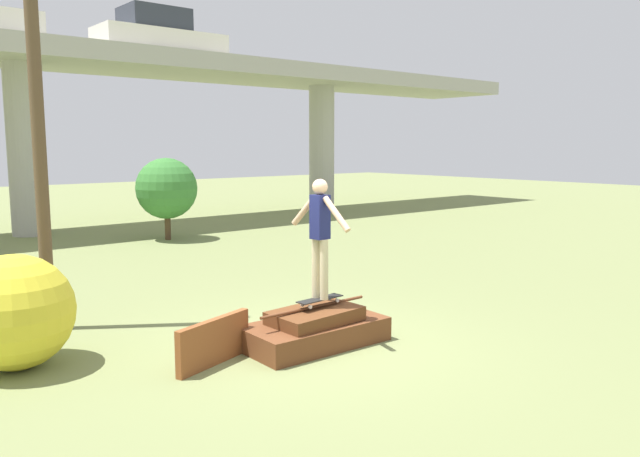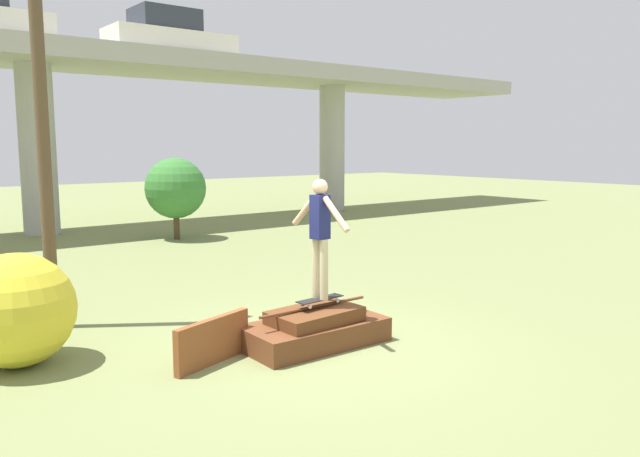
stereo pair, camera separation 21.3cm
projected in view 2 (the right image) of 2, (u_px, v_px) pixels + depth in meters
name	position (u px, v px, depth m)	size (l,w,h in m)	color
ground_plane	(314.00, 344.00, 9.00)	(80.00, 80.00, 0.00)	olive
scrap_pile	(314.00, 329.00, 8.96)	(2.09, 1.11, 0.58)	brown
scrap_plank_loose	(213.00, 341.00, 8.19)	(1.28, 0.51, 0.61)	brown
skateboard	(320.00, 299.00, 8.97)	(0.78, 0.24, 0.09)	black
skater	(320.00, 230.00, 8.84)	(0.23, 1.17, 1.72)	#C6B78E
highway_overpass	(33.00, 68.00, 19.40)	(44.00, 4.25, 5.98)	#A8A59E
car_on_overpass_left	(170.00, 36.00, 21.55)	(4.37, 1.77, 1.48)	silver
utility_pole	(39.00, 78.00, 9.36)	(1.30, 0.20, 7.47)	brown
tree_behind_left	(175.00, 188.00, 18.83)	(1.83, 1.83, 2.48)	#4C3823
bush_yellow_flowering	(16.00, 310.00, 8.05)	(1.49, 1.49, 1.49)	gold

